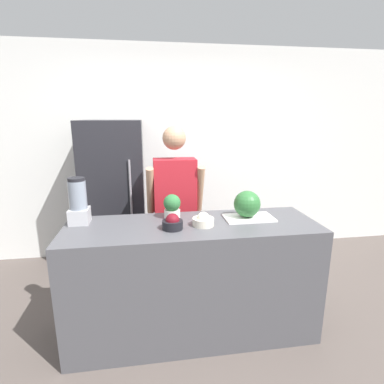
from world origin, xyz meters
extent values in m
plane|color=#564C47|center=(0.00, 0.00, 0.00)|extent=(14.00, 14.00, 0.00)
cube|color=white|center=(0.00, 1.97, 1.30)|extent=(8.00, 0.06, 2.60)
cube|color=#4C4C51|center=(0.00, 0.32, 0.47)|extent=(1.96, 0.64, 0.95)
cube|color=#232328|center=(-0.71, 1.59, 0.86)|extent=(0.67, 0.68, 1.72)
cylinder|color=gray|center=(-0.51, 1.23, 1.03)|extent=(0.02, 0.02, 0.60)
cube|color=#4C608C|center=(-0.08, 0.95, 0.40)|extent=(0.30, 0.18, 0.80)
cube|color=#B21E28|center=(-0.08, 0.95, 1.09)|extent=(0.40, 0.22, 0.57)
sphere|color=tan|center=(-0.08, 0.95, 1.57)|extent=(0.22, 0.22, 0.22)
cylinder|color=tan|center=(-0.31, 0.91, 1.08)|extent=(0.07, 0.23, 0.48)
cylinder|color=tan|center=(0.16, 0.91, 1.08)|extent=(0.07, 0.23, 0.48)
cube|color=white|center=(0.47, 0.38, 0.95)|extent=(0.40, 0.24, 0.01)
sphere|color=#2D6B33|center=(0.46, 0.40, 1.07)|extent=(0.22, 0.22, 0.22)
cylinder|color=black|center=(-0.16, 0.25, 0.98)|extent=(0.15, 0.15, 0.07)
sphere|color=maroon|center=(-0.16, 0.25, 1.01)|extent=(0.11, 0.11, 0.11)
cylinder|color=beige|center=(0.08, 0.28, 0.98)|extent=(0.17, 0.17, 0.06)
sphere|color=white|center=(0.08, 0.28, 1.01)|extent=(0.09, 0.09, 0.09)
cube|color=#B7B7BC|center=(-0.87, 0.48, 1.01)|extent=(0.15, 0.15, 0.12)
cylinder|color=gray|center=(-0.87, 0.48, 1.18)|extent=(0.13, 0.13, 0.22)
cylinder|color=black|center=(-0.87, 0.48, 1.30)|extent=(0.13, 0.13, 0.02)
cylinder|color=beige|center=(-0.14, 0.50, 0.98)|extent=(0.13, 0.13, 0.07)
sphere|color=#2D6B38|center=(-0.14, 0.50, 1.08)|extent=(0.14, 0.14, 0.14)
camera|label=1|loc=(-0.33, -1.84, 1.76)|focal=28.00mm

